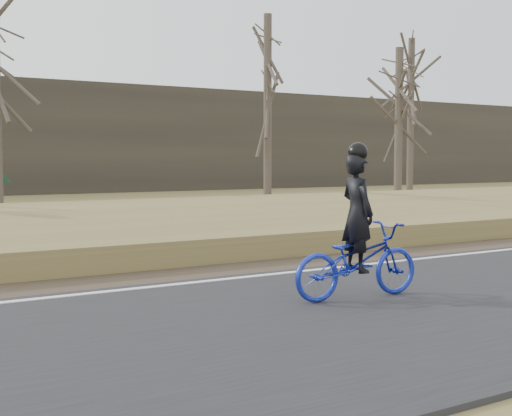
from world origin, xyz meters
TOP-DOWN VIEW (x-y plane):
  - ground at (0.00, 0.00)m, footprint 120.00×120.00m
  - edge_line at (0.00, 0.20)m, footprint 120.00×0.12m
  - shoulder at (0.00, 1.20)m, footprint 120.00×1.60m
  - embankment at (0.00, 4.20)m, footprint 120.00×5.00m
  - ballast at (0.00, 8.00)m, footprint 120.00×3.00m
  - railroad at (0.00, 8.00)m, footprint 120.00×2.40m
  - treeline_backdrop at (0.00, 30.00)m, footprint 120.00×4.00m
  - cyclist at (-3.30, -1.97)m, footprint 1.93×0.81m
  - bare_tree_center at (7.49, 16.60)m, footprint 0.36×0.36m
  - bare_tree_right at (12.89, 14.27)m, footprint 0.36×0.36m
  - bare_tree_far_right at (18.29, 19.02)m, footprint 0.36×0.36m

SIDE VIEW (x-z plane):
  - ground at x=0.00m, z-range 0.00..0.00m
  - shoulder at x=0.00m, z-range 0.00..0.04m
  - edge_line at x=0.00m, z-range 0.06..0.07m
  - embankment at x=0.00m, z-range 0.00..0.44m
  - ballast at x=0.00m, z-range 0.00..0.45m
  - railroad at x=0.00m, z-range 0.38..0.67m
  - cyclist at x=-3.30m, z-range -0.32..1.72m
  - treeline_backdrop at x=0.00m, z-range 0.00..6.00m
  - bare_tree_right at x=12.89m, z-range 0.00..6.75m
  - bare_tree_center at x=7.49m, z-range 0.00..8.01m
  - bare_tree_far_right at x=18.29m, z-range 0.00..8.30m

